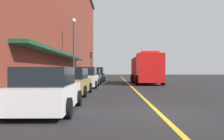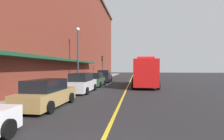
{
  "view_description": "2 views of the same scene",
  "coord_description": "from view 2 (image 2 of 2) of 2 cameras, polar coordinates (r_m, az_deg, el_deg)",
  "views": [
    {
      "loc": [
        -1.51,
        -8.02,
        1.45
      ],
      "look_at": [
        -1.95,
        29.05,
        1.56
      ],
      "focal_mm": 37.65,
      "sensor_mm": 36.0,
      "label": 1
    },
    {
      "loc": [
        1.03,
        -3.47,
        2.27
      ],
      "look_at": [
        -2.27,
        20.61,
        1.94
      ],
      "focal_mm": 28.6,
      "sensor_mm": 36.0,
      "label": 2
    }
  ],
  "objects": [
    {
      "name": "traffic_light_near",
      "position": [
        33.49,
        -3.08,
        2.29
      ],
      "size": [
        0.38,
        0.36,
        4.3
      ],
      "color": "#232326",
      "rests_on": "sidewalk_left"
    },
    {
      "name": "parked_car_1",
      "position": [
        10.94,
        -20.08,
        -7.24
      ],
      "size": [
        1.99,
        4.53,
        1.6
      ],
      "rotation": [
        0.0,
        0.0,
        1.57
      ],
      "color": "#A5844C",
      "rests_on": "ground"
    },
    {
      "name": "parked_car_3",
      "position": [
        21.9,
        -5.48,
        -3.16
      ],
      "size": [
        2.1,
        4.43,
        1.64
      ],
      "rotation": [
        0.0,
        0.0,
        1.58
      ],
      "color": "#2D5133",
      "rests_on": "ground"
    },
    {
      "name": "ground_plane",
      "position": [
        28.58,
        5.73,
        -3.79
      ],
      "size": [
        112.0,
        112.0,
        0.0
      ],
      "primitive_type": "plane",
      "color": "#232326"
    },
    {
      "name": "brick_building_left",
      "position": [
        32.06,
        -20.81,
        13.54
      ],
      "size": [
        14.19,
        64.0,
        18.75
      ],
      "color": "maroon",
      "rests_on": "ground"
    },
    {
      "name": "street_lamp_left",
      "position": [
        21.94,
        -10.85,
        6.33
      ],
      "size": [
        0.44,
        0.44,
        6.94
      ],
      "color": "#33383D",
      "rests_on": "sidewalk_left"
    },
    {
      "name": "parked_car_2",
      "position": [
        16.67,
        -9.63,
        -4.22
      ],
      "size": [
        1.97,
        4.73,
        1.77
      ],
      "rotation": [
        0.0,
        0.0,
        1.58
      ],
      "color": "silver",
      "rests_on": "ground"
    },
    {
      "name": "lane_center_stripe",
      "position": [
        28.58,
        5.73,
        -3.78
      ],
      "size": [
        0.16,
        70.0,
        0.01
      ],
      "primitive_type": "cube",
      "color": "gold",
      "rests_on": "ground"
    },
    {
      "name": "fire_truck",
      "position": [
        21.6,
        10.2,
        -0.97
      ],
      "size": [
        2.95,
        8.17,
        3.4
      ],
      "rotation": [
        0.0,
        0.0,
        -1.56
      ],
      "color": "red",
      "rests_on": "ground"
    },
    {
      "name": "parked_car_4",
      "position": [
        27.68,
        -2.45,
        -2.11
      ],
      "size": [
        2.07,
        4.16,
        1.9
      ],
      "rotation": [
        0.0,
        0.0,
        1.57
      ],
      "color": "black",
      "rests_on": "ground"
    },
    {
      "name": "parking_meter_0",
      "position": [
        24.0,
        -7.63,
        -2.13
      ],
      "size": [
        0.14,
        0.18,
        1.33
      ],
      "color": "#4C4C51",
      "rests_on": "sidewalk_left"
    },
    {
      "name": "sidewalk_left",
      "position": [
        29.45,
        -6.44,
        -3.51
      ],
      "size": [
        2.4,
        70.0,
        0.15
      ],
      "primitive_type": "cube",
      "color": "gray",
      "rests_on": "ground"
    }
  ]
}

